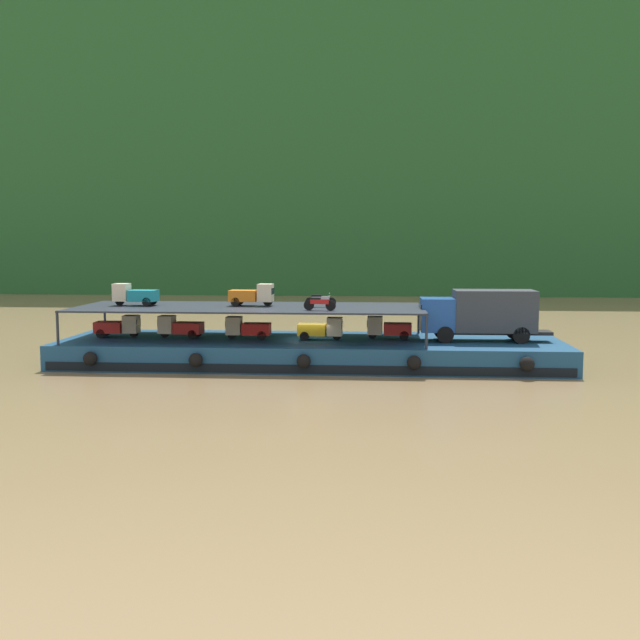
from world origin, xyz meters
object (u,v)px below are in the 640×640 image
(mini_truck_lower_aft, at_px, (180,327))
(mini_truck_lower_fore, at_px, (321,329))
(covered_lorry, at_px, (481,313))
(mini_truck_lower_bow, at_px, (389,328))
(cargo_barge, at_px, (311,351))
(mini_truck_lower_mid, at_px, (247,328))
(motorcycle_upper_port, at_px, (319,303))
(mini_truck_lower_stern, at_px, (118,326))
(mini_truck_upper_mid, at_px, (252,295))
(motorcycle_upper_centre, at_px, (320,300))
(mini_truck_upper_stern, at_px, (135,295))

(mini_truck_lower_aft, relative_size, mini_truck_lower_fore, 1.01)
(covered_lorry, height_order, mini_truck_lower_bow, covered_lorry)
(cargo_barge, relative_size, mini_truck_lower_mid, 11.14)
(mini_truck_lower_aft, height_order, mini_truck_lower_bow, same)
(mini_truck_lower_fore, relative_size, motorcycle_upper_port, 1.46)
(mini_truck_lower_fore, bearing_deg, mini_truck_lower_aft, 177.86)
(mini_truck_lower_mid, bearing_deg, covered_lorry, 0.27)
(motorcycle_upper_port, bearing_deg, mini_truck_lower_stern, 169.53)
(mini_truck_lower_bow, height_order, mini_truck_upper_mid, mini_truck_upper_mid)
(mini_truck_lower_mid, distance_m, mini_truck_lower_bow, 8.74)
(covered_lorry, bearing_deg, mini_truck_lower_bow, 173.43)
(cargo_barge, xyz_separation_m, mini_truck_lower_mid, (-3.91, -0.09, 1.44))
(mini_truck_lower_aft, height_order, motorcycle_upper_centre, motorcycle_upper_centre)
(covered_lorry, distance_m, motorcycle_upper_port, 9.89)
(mini_truck_lower_fore, height_order, motorcycle_upper_centre, motorcycle_upper_centre)
(mini_truck_lower_stern, xyz_separation_m, mini_truck_lower_fore, (12.87, -0.34, 0.00))
(motorcycle_upper_centre, bearing_deg, mini_truck_lower_bow, 7.75)
(mini_truck_lower_aft, xyz_separation_m, mini_truck_lower_fore, (8.90, -0.33, 0.00))
(mini_truck_lower_stern, distance_m, mini_truck_lower_mid, 8.30)
(cargo_barge, relative_size, motorcycle_upper_centre, 16.10)
(mini_truck_upper_stern, bearing_deg, cargo_barge, -1.17)
(mini_truck_upper_stern, bearing_deg, mini_truck_lower_aft, -1.44)
(covered_lorry, height_order, mini_truck_lower_fore, covered_lorry)
(mini_truck_upper_mid, bearing_deg, mini_truck_lower_bow, 0.37)
(mini_truck_lower_aft, height_order, mini_truck_upper_mid, mini_truck_upper_mid)
(mini_truck_lower_stern, bearing_deg, mini_truck_lower_aft, -0.07)
(motorcycle_upper_port, bearing_deg, covered_lorry, 12.91)
(cargo_barge, relative_size, mini_truck_lower_aft, 10.96)
(mini_truck_lower_stern, distance_m, mini_truck_lower_bow, 17.01)
(cargo_barge, bearing_deg, mini_truck_lower_fore, -15.16)
(mini_truck_upper_mid, relative_size, motorcycle_upper_port, 1.47)
(motorcycle_upper_centre, bearing_deg, cargo_barge, -176.26)
(mini_truck_lower_aft, bearing_deg, cargo_barge, -1.07)
(cargo_barge, distance_m, mini_truck_lower_mid, 4.17)
(mini_truck_upper_mid, xyz_separation_m, motorcycle_upper_centre, (4.30, -0.52, -0.26))
(mini_truck_lower_fore, distance_m, mini_truck_upper_mid, 4.86)
(motorcycle_upper_port, height_order, motorcycle_upper_centre, same)
(mini_truck_lower_stern, relative_size, motorcycle_upper_port, 1.47)
(mini_truck_lower_aft, height_order, mini_truck_lower_fore, same)
(covered_lorry, bearing_deg, mini_truck_upper_stern, 179.33)
(mini_truck_lower_bow, distance_m, mini_truck_upper_stern, 16.04)
(mini_truck_lower_stern, bearing_deg, mini_truck_upper_mid, 2.67)
(cargo_barge, bearing_deg, mini_truck_lower_stern, 179.25)
(mini_truck_lower_stern, relative_size, mini_truck_lower_fore, 1.01)
(mini_truck_lower_aft, xyz_separation_m, mini_truck_lower_bow, (13.04, 0.46, 0.00))
(motorcycle_upper_port, bearing_deg, cargo_barge, 107.80)
(mini_truck_lower_stern, xyz_separation_m, mini_truck_lower_aft, (3.97, -0.01, 0.00))
(cargo_barge, height_order, mini_truck_upper_mid, mini_truck_upper_mid)
(mini_truck_lower_mid, height_order, motorcycle_upper_port, motorcycle_upper_port)
(mini_truck_lower_aft, relative_size, motorcycle_upper_port, 1.47)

